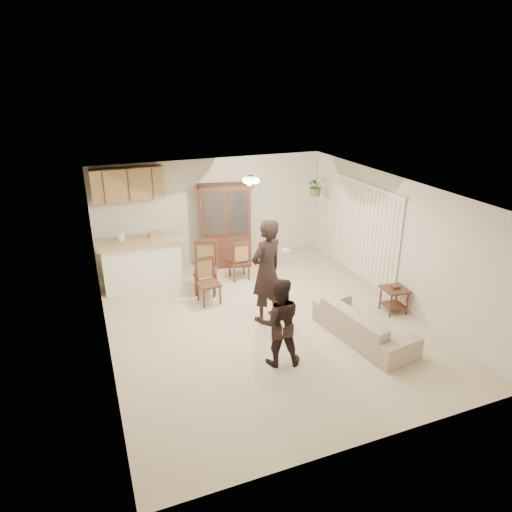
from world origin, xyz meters
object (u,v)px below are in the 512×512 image
object	(u,v)px
sofa	(364,319)
side_table	(394,300)
child	(279,325)
chair_bar	(209,291)
adult	(266,275)
chair_hutch_left	(206,278)
chair_hutch_right	(239,268)
china_hutch	(226,226)

from	to	relation	value
sofa	side_table	distance (m)	1.23
child	chair_bar	bearing A→B (deg)	-63.68
adult	chair_bar	xyz separation A→B (m)	(-0.82, 1.01, -0.64)
chair_hutch_left	chair_hutch_right	distance (m)	0.94
adult	side_table	bearing A→B (deg)	141.38
child	adult	bearing A→B (deg)	-89.46
adult	chair_hutch_right	size ratio (longest dim) A/B	1.94
sofa	adult	bearing A→B (deg)	38.33
adult	china_hutch	distance (m)	2.75
adult	chair_hutch_left	world-z (taller)	adult
adult	chair_hutch_right	xyz separation A→B (m)	(0.13, 1.89, -0.64)
adult	child	distance (m)	1.42
sofa	chair_bar	distance (m)	3.10
side_table	chair_hutch_left	size ratio (longest dim) A/B	0.51
side_table	chair_hutch_left	bearing A→B (deg)	145.15
adult	china_hutch	world-z (taller)	china_hutch
chair_bar	chair_hutch_right	size ratio (longest dim) A/B	1.00
sofa	chair_hutch_left	size ratio (longest dim) A/B	1.74
child	chair_hutch_left	distance (m)	2.93
chair_bar	side_table	bearing A→B (deg)	-32.17
child	chair_bar	size ratio (longest dim) A/B	1.44
sofa	side_table	bearing A→B (deg)	-69.37
child	chair_hutch_left	xyz separation A→B (m)	(-0.38, 2.89, -0.37)
side_table	china_hutch	bearing A→B (deg)	123.95
side_table	chair_bar	distance (m)	3.61
sofa	chair_hutch_right	distance (m)	3.35
sofa	chair_bar	xyz separation A→B (m)	(-2.13, 2.25, -0.10)
china_hutch	chair_hutch_right	xyz separation A→B (m)	(0.03, -0.86, -0.71)
chair_hutch_right	chair_hutch_left	bearing A→B (deg)	23.41
china_hutch	sofa	bearing A→B (deg)	-59.47
adult	chair_bar	bearing A→B (deg)	-74.17
adult	child	bearing A→B (deg)	51.93
sofa	chair_hutch_right	size ratio (longest dim) A/B	2.01
adult	chair_hutch_left	xyz separation A→B (m)	(-0.74, 1.53, -0.60)
sofa	china_hutch	distance (m)	4.21
chair_hutch_right	china_hutch	bearing A→B (deg)	-87.53
side_table	chair_bar	xyz separation A→B (m)	(-3.21, 1.66, 0.01)
chair_bar	chair_hutch_right	world-z (taller)	chair_bar
child	china_hutch	xyz separation A→B (m)	(0.46, 4.10, 0.29)
child	chair_hutch_left	size ratio (longest dim) A/B	1.25
child	sofa	bearing A→B (deg)	-160.79
sofa	adult	xyz separation A→B (m)	(-1.31, 1.24, 0.53)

